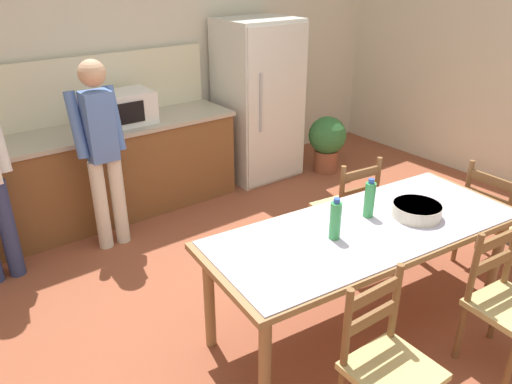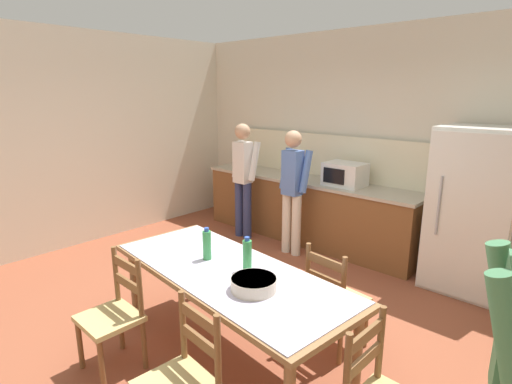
% 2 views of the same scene
% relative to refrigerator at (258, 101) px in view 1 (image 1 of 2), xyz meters
% --- Properties ---
extents(ground_plane, '(8.32, 8.32, 0.00)m').
position_rel_refrigerator_xyz_m(ground_plane, '(-1.21, -2.19, -0.88)').
color(ground_plane, brown).
extents(wall_back, '(6.52, 0.12, 2.90)m').
position_rel_refrigerator_xyz_m(wall_back, '(-1.21, 0.47, 0.57)').
color(wall_back, beige).
rests_on(wall_back, ground).
extents(kitchen_counter, '(3.32, 0.66, 0.90)m').
position_rel_refrigerator_xyz_m(kitchen_counter, '(-2.17, 0.04, -0.42)').
color(kitchen_counter, brown).
rests_on(kitchen_counter, ground).
extents(counter_splashback, '(3.28, 0.03, 0.60)m').
position_rel_refrigerator_xyz_m(counter_splashback, '(-2.17, 0.35, 0.33)').
color(counter_splashback, beige).
rests_on(counter_splashback, kitchen_counter).
extents(refrigerator, '(0.82, 0.73, 1.76)m').
position_rel_refrigerator_xyz_m(refrigerator, '(0.00, 0.00, 0.00)').
color(refrigerator, silver).
rests_on(refrigerator, ground).
extents(microwave, '(0.50, 0.39, 0.30)m').
position_rel_refrigerator_xyz_m(microwave, '(-1.55, 0.02, 0.18)').
color(microwave, white).
rests_on(microwave, kitchen_counter).
extents(dining_table, '(2.23, 1.07, 0.76)m').
position_rel_refrigerator_xyz_m(dining_table, '(-1.07, -2.55, -0.19)').
color(dining_table, olive).
rests_on(dining_table, ground).
extents(bottle_near_centre, '(0.07, 0.07, 0.27)m').
position_rel_refrigerator_xyz_m(bottle_near_centre, '(-1.34, -2.52, 0.01)').
color(bottle_near_centre, green).
rests_on(bottle_near_centre, dining_table).
extents(bottle_off_centre, '(0.07, 0.07, 0.27)m').
position_rel_refrigerator_xyz_m(bottle_off_centre, '(-0.95, -2.45, 0.01)').
color(bottle_off_centre, green).
rests_on(bottle_off_centre, dining_table).
extents(serving_bowl, '(0.32, 0.32, 0.09)m').
position_rel_refrigerator_xyz_m(serving_bowl, '(-0.70, -2.65, -0.06)').
color(serving_bowl, beige).
rests_on(serving_bowl, dining_table).
extents(chair_side_far_right, '(0.47, 0.45, 0.91)m').
position_rel_refrigerator_xyz_m(chair_side_far_right, '(-0.51, -1.88, -0.44)').
color(chair_side_far_right, brown).
rests_on(chair_side_far_right, ground).
extents(chair_side_near_right, '(0.46, 0.44, 0.91)m').
position_rel_refrigerator_xyz_m(chair_side_near_right, '(-0.66, -3.32, -0.44)').
color(chair_side_near_right, brown).
rests_on(chair_side_near_right, ground).
extents(chair_head_end, '(0.41, 0.43, 0.91)m').
position_rel_refrigerator_xyz_m(chair_head_end, '(0.29, -2.69, -0.44)').
color(chair_head_end, brown).
rests_on(chair_head_end, ground).
extents(chair_side_near_left, '(0.43, 0.41, 0.91)m').
position_rel_refrigerator_xyz_m(chair_side_near_left, '(-1.63, -3.22, -0.44)').
color(chair_side_near_left, brown).
rests_on(chair_side_near_left, ground).
extents(person_at_counter, '(0.41, 0.28, 1.63)m').
position_rel_refrigerator_xyz_m(person_at_counter, '(-2.00, -0.50, 0.04)').
color(person_at_counter, silver).
rests_on(person_at_counter, ground).
extents(potted_plant, '(0.44, 0.44, 0.67)m').
position_rel_refrigerator_xyz_m(potted_plant, '(0.69, -0.43, -0.49)').
color(potted_plant, brown).
rests_on(potted_plant, ground).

